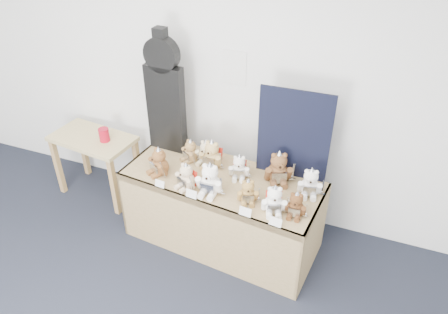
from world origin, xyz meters
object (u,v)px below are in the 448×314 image
at_px(teddy_front_right, 248,192).
at_px(teddy_back_end, 310,183).
at_px(guitar_case, 165,94).
at_px(teddy_front_far_right, 274,201).
at_px(teddy_front_left, 186,177).
at_px(teddy_back_right, 278,169).
at_px(red_cup, 104,135).
at_px(teddy_back_left, 206,153).
at_px(teddy_back_far_left, 190,152).
at_px(side_table, 94,148).
at_px(teddy_back_centre_left, 212,155).
at_px(teddy_front_centre, 210,180).
at_px(teddy_front_far_left, 159,162).
at_px(display_table, 218,197).
at_px(teddy_back_centre_right, 239,168).
at_px(teddy_front_end, 296,205).

bearing_deg(teddy_front_right, teddy_back_end, 10.31).
xyz_separation_m(guitar_case, teddy_back_end, (1.34, -0.21, -0.44)).
xyz_separation_m(guitar_case, teddy_front_far_right, (1.14, -0.52, -0.44)).
distance_m(teddy_front_left, teddy_back_right, 0.75).
xyz_separation_m(red_cup, teddy_front_far_right, (1.78, -0.43, 0.06)).
bearing_deg(teddy_front_far_right, teddy_back_left, 133.27).
relative_size(guitar_case, teddy_back_far_left, 4.89).
xyz_separation_m(side_table, teddy_front_far_right, (1.94, -0.44, 0.25)).
bearing_deg(side_table, guitar_case, 12.17).
height_order(teddy_front_far_right, teddy_back_centre_left, teddy_back_centre_left).
relative_size(red_cup, teddy_back_centre_left, 0.46).
relative_size(side_table, teddy_front_centre, 2.81).
bearing_deg(teddy_front_far_right, teddy_front_left, 159.65).
xyz_separation_m(guitar_case, teddy_front_far_left, (0.11, -0.39, -0.44)).
bearing_deg(teddy_front_far_right, teddy_back_end, 38.89).
relative_size(teddy_back_right, teddy_back_far_left, 1.38).
bearing_deg(teddy_back_left, display_table, -37.66).
bearing_deg(teddy_back_centre_right, teddy_front_end, -42.77).
height_order(display_table, teddy_front_centre, teddy_front_centre).
relative_size(display_table, guitar_case, 1.55).
bearing_deg(teddy_front_end, teddy_back_right, 121.14).
relative_size(teddy_front_right, teddy_front_end, 0.99).
relative_size(teddy_front_end, teddy_back_left, 0.93).
relative_size(side_table, red_cup, 6.50).
relative_size(teddy_back_left, teddy_back_right, 0.79).
xyz_separation_m(red_cup, teddy_back_left, (1.06, -0.02, 0.06)).
relative_size(teddy_front_left, teddy_back_end, 0.94).
distance_m(guitar_case, teddy_back_left, 0.62).
relative_size(display_table, teddy_back_right, 5.51).
bearing_deg(teddy_front_right, teddy_back_right, 44.70).
xyz_separation_m(teddy_back_centre_left, teddy_back_centre_right, (0.27, -0.06, -0.02)).
xyz_separation_m(teddy_front_centre, teddy_back_left, (-0.19, 0.37, -0.02)).
height_order(teddy_front_left, teddy_back_end, teddy_back_end).
distance_m(teddy_back_centre_left, teddy_back_right, 0.59).
bearing_deg(display_table, teddy_front_end, -7.05).
distance_m(display_table, teddy_back_centre_left, 0.36).
height_order(teddy_back_centre_right, teddy_back_end, teddy_back_end).
relative_size(teddy_back_centre_left, teddy_back_end, 1.07).
bearing_deg(display_table, teddy_front_far_left, -168.75).
distance_m(guitar_case, teddy_back_centre_left, 0.66).
distance_m(teddy_front_far_right, teddy_back_right, 0.38).
relative_size(guitar_case, teddy_front_left, 4.50).
height_order(teddy_front_centre, teddy_front_right, teddy_front_centre).
height_order(teddy_front_left, teddy_back_left, same).
xyz_separation_m(teddy_front_far_right, teddy_front_end, (0.16, 0.02, -0.01)).
bearing_deg(teddy_back_far_left, teddy_front_right, 4.09).
distance_m(teddy_front_left, teddy_back_centre_left, 0.35).
bearing_deg(teddy_back_left, teddy_front_centre, -51.88).
bearing_deg(teddy_back_left, teddy_back_centre_right, -4.54).
bearing_deg(teddy_back_right, teddy_front_far_right, -102.10).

